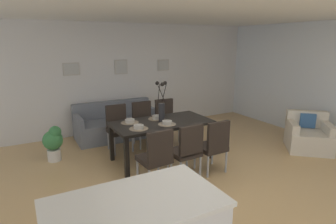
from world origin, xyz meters
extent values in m
plane|color=tan|center=(0.00, 0.00, 0.00)|extent=(9.00, 9.00, 0.00)
cube|color=silver|center=(0.00, 3.25, 1.30)|extent=(9.00, 0.10, 2.60)
cube|color=white|center=(3.65, 0.40, 1.30)|extent=(0.10, 6.30, 2.60)
cube|color=white|center=(0.00, 0.40, 2.64)|extent=(9.00, 7.20, 0.08)
cube|color=black|center=(-0.04, 1.04, 0.71)|extent=(1.80, 0.92, 0.05)
cube|color=black|center=(0.80, 1.44, 0.34)|extent=(0.07, 0.07, 0.69)
cube|color=black|center=(-0.88, 1.44, 0.34)|extent=(0.07, 0.07, 0.69)
cube|color=black|center=(0.80, 0.64, 0.34)|extent=(0.07, 0.07, 0.69)
cube|color=black|center=(-0.88, 0.64, 0.34)|extent=(0.07, 0.07, 0.69)
cube|color=black|center=(-0.59, 0.25, 0.42)|extent=(0.47, 0.47, 0.08)
cube|color=black|center=(-0.57, 0.06, 0.68)|extent=(0.42, 0.09, 0.48)
cylinder|color=#9EA0A5|center=(-0.41, 0.46, 0.19)|extent=(0.04, 0.04, 0.38)
cylinder|color=#9EA0A5|center=(-0.79, 0.43, 0.19)|extent=(0.04, 0.04, 0.38)
cylinder|color=#9EA0A5|center=(-0.38, 0.08, 0.19)|extent=(0.04, 0.04, 0.38)
cylinder|color=#9EA0A5|center=(-0.76, 0.05, 0.19)|extent=(0.04, 0.04, 0.38)
cube|color=black|center=(-0.59, 1.83, 0.42)|extent=(0.45, 0.45, 0.08)
cube|color=black|center=(-0.59, 2.02, 0.68)|extent=(0.42, 0.07, 0.48)
cylinder|color=#9EA0A5|center=(-0.77, 1.64, 0.19)|extent=(0.04, 0.04, 0.38)
cylinder|color=#9EA0A5|center=(-0.39, 1.65, 0.19)|extent=(0.04, 0.04, 0.38)
cylinder|color=#9EA0A5|center=(-0.78, 2.02, 0.19)|extent=(0.04, 0.04, 0.38)
cylinder|color=#9EA0A5|center=(-0.40, 2.03, 0.19)|extent=(0.04, 0.04, 0.38)
cube|color=black|center=(-0.04, 0.25, 0.42)|extent=(0.46, 0.46, 0.08)
cube|color=black|center=(-0.04, 0.06, 0.68)|extent=(0.42, 0.08, 0.48)
cylinder|color=#9EA0A5|center=(0.14, 0.45, 0.19)|extent=(0.04, 0.04, 0.38)
cylinder|color=#9EA0A5|center=(-0.24, 0.44, 0.19)|extent=(0.04, 0.04, 0.38)
cylinder|color=#9EA0A5|center=(0.15, 0.07, 0.19)|extent=(0.04, 0.04, 0.38)
cylinder|color=#9EA0A5|center=(-0.23, 0.06, 0.19)|extent=(0.04, 0.04, 0.38)
cube|color=black|center=(-0.02, 1.86, 0.42)|extent=(0.45, 0.45, 0.08)
cube|color=black|center=(-0.01, 2.05, 0.68)|extent=(0.42, 0.07, 0.48)
cylinder|color=#9EA0A5|center=(-0.21, 1.68, 0.19)|extent=(0.04, 0.04, 0.38)
cylinder|color=#9EA0A5|center=(0.17, 1.67, 0.19)|extent=(0.04, 0.04, 0.38)
cylinder|color=#9EA0A5|center=(-0.20, 2.06, 0.19)|extent=(0.04, 0.04, 0.38)
cylinder|color=#9EA0A5|center=(0.18, 2.05, 0.19)|extent=(0.04, 0.04, 0.38)
cube|color=black|center=(0.47, 0.23, 0.42)|extent=(0.44, 0.44, 0.08)
cube|color=black|center=(0.47, 0.04, 0.68)|extent=(0.42, 0.06, 0.48)
cylinder|color=#9EA0A5|center=(0.66, 0.42, 0.19)|extent=(0.04, 0.04, 0.38)
cylinder|color=#9EA0A5|center=(0.28, 0.42, 0.19)|extent=(0.04, 0.04, 0.38)
cylinder|color=#9EA0A5|center=(0.66, 0.04, 0.19)|extent=(0.04, 0.04, 0.38)
cylinder|color=#9EA0A5|center=(0.28, 0.04, 0.19)|extent=(0.04, 0.04, 0.38)
cube|color=black|center=(0.52, 1.86, 0.42)|extent=(0.47, 0.47, 0.08)
cube|color=black|center=(0.53, 2.05, 0.68)|extent=(0.42, 0.09, 0.48)
cylinder|color=#9EA0A5|center=(0.32, 1.68, 0.19)|extent=(0.04, 0.04, 0.38)
cylinder|color=#9EA0A5|center=(0.70, 1.66, 0.19)|extent=(0.04, 0.04, 0.38)
cylinder|color=#9EA0A5|center=(0.34, 2.06, 0.19)|extent=(0.04, 0.04, 0.38)
cylinder|color=#9EA0A5|center=(0.72, 2.04, 0.19)|extent=(0.04, 0.04, 0.38)
cylinder|color=#232326|center=(-0.04, 1.04, 0.91)|extent=(0.11, 0.11, 0.34)
cylinder|color=black|center=(0.01, 1.06, 1.24)|extent=(0.05, 0.12, 0.37)
sphere|color=black|center=(0.04, 1.07, 1.44)|extent=(0.07, 0.07, 0.07)
cylinder|color=black|center=(-0.07, 1.10, 1.24)|extent=(0.08, 0.05, 0.38)
sphere|color=black|center=(-0.09, 1.12, 1.44)|extent=(0.07, 0.07, 0.07)
cylinder|color=black|center=(-0.06, 0.99, 1.24)|extent=(0.15, 0.06, 0.36)
sphere|color=black|center=(-0.07, 0.96, 1.44)|extent=(0.07, 0.07, 0.07)
cylinder|color=#7F705B|center=(-0.58, 0.84, 0.74)|extent=(0.32, 0.32, 0.01)
cylinder|color=#B2ADA3|center=(-0.58, 0.84, 0.78)|extent=(0.17, 0.17, 0.06)
cylinder|color=gray|center=(-0.58, 0.84, 0.79)|extent=(0.13, 0.13, 0.04)
cylinder|color=#7F705B|center=(-0.58, 1.25, 0.74)|extent=(0.32, 0.32, 0.01)
cylinder|color=#B2ADA3|center=(-0.58, 1.25, 0.78)|extent=(0.17, 0.17, 0.06)
cylinder|color=gray|center=(-0.58, 1.25, 0.79)|extent=(0.13, 0.13, 0.04)
cylinder|color=#7F705B|center=(-0.04, 0.84, 0.74)|extent=(0.32, 0.32, 0.01)
cylinder|color=#B2ADA3|center=(-0.04, 0.84, 0.78)|extent=(0.17, 0.17, 0.06)
cylinder|color=gray|center=(-0.04, 0.84, 0.79)|extent=(0.13, 0.13, 0.04)
cylinder|color=#7F705B|center=(-0.04, 1.25, 0.74)|extent=(0.32, 0.32, 0.01)
cylinder|color=#B2ADA3|center=(-0.04, 1.25, 0.78)|extent=(0.17, 0.17, 0.06)
cylinder|color=gray|center=(-0.04, 1.25, 0.79)|extent=(0.13, 0.13, 0.04)
cube|color=slate|center=(-0.37, 2.65, 0.21)|extent=(1.84, 0.84, 0.42)
cube|color=slate|center=(-0.37, 2.99, 0.61)|extent=(1.84, 0.16, 0.38)
cube|color=slate|center=(0.50, 2.65, 0.52)|extent=(0.10, 0.84, 0.20)
cube|color=slate|center=(-1.24, 2.65, 0.52)|extent=(0.10, 0.84, 0.20)
cube|color=beige|center=(2.80, 0.03, 0.20)|extent=(1.13, 1.13, 0.40)
cube|color=beige|center=(3.01, 0.27, 0.57)|extent=(0.71, 0.65, 0.35)
cube|color=beige|center=(3.04, -0.20, 0.49)|extent=(0.55, 0.60, 0.18)
cube|color=beige|center=(2.54, 0.24, 0.49)|extent=(0.55, 0.60, 0.18)
cube|color=#386093|center=(2.95, 0.20, 0.56)|extent=(0.28, 0.26, 0.30)
cube|color=silver|center=(-1.56, -1.44, 0.90)|extent=(1.42, 0.81, 0.04)
cube|color=#B2ADA3|center=(-1.20, 3.18, 1.57)|extent=(0.36, 0.02, 0.28)
cube|color=#B2B2AD|center=(-1.20, 3.17, 1.57)|extent=(0.31, 0.01, 0.23)
cube|color=#B2ADA3|center=(-0.04, 3.18, 1.57)|extent=(0.32, 0.02, 0.35)
cube|color=#B2B2AD|center=(-0.04, 3.17, 1.57)|extent=(0.27, 0.01, 0.30)
cube|color=#B2ADA3|center=(1.11, 3.18, 1.57)|extent=(0.32, 0.02, 0.29)
cube|color=#B2B2AD|center=(1.11, 3.17, 1.57)|extent=(0.27, 0.01, 0.24)
cylinder|color=silver|center=(-1.84, 1.95, 0.11)|extent=(0.24, 0.24, 0.22)
sphere|color=#387A42|center=(-1.84, 1.95, 0.40)|extent=(0.36, 0.36, 0.36)
sphere|color=#387A42|center=(-1.79, 1.92, 0.56)|extent=(0.22, 0.22, 0.22)
camera|label=1|loc=(-2.28, -3.31, 2.16)|focal=29.76mm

